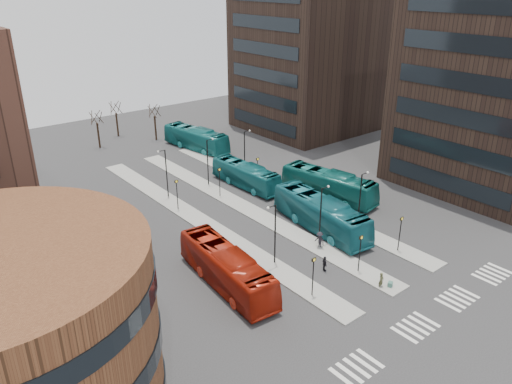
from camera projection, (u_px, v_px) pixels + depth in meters
ground at (470, 349)px, 36.64m from camera, size 160.00×160.00×0.00m
island_left at (200, 221)px, 55.64m from camera, size 2.50×45.00×0.15m
island_mid at (242, 206)px, 59.11m from camera, size 2.50×45.00×0.15m
island_right at (280, 193)px, 62.59m from camera, size 2.50×45.00×0.15m
suitcase at (390, 285)px, 43.70m from camera, size 0.57×0.52×0.58m
red_bus at (227, 268)px, 43.56m from camera, size 4.09×12.75×3.49m
teal_bus_a at (321, 214)px, 53.25m from camera, size 4.51×13.44×3.67m
teal_bus_b at (246, 175)px, 64.33m from camera, size 2.99×11.21×3.10m
teal_bus_c at (329, 185)px, 60.88m from camera, size 4.93×12.85×3.49m
teal_bus_d at (196, 139)px, 78.21m from camera, size 4.77×12.72×3.46m
traveller at (381, 281)px, 43.50m from camera, size 0.60×0.44×1.51m
commuter_a at (236, 271)px, 44.81m from camera, size 0.85×0.69×1.63m
commuter_b at (325, 264)px, 46.05m from camera, size 0.70×0.95×1.50m
commuter_c at (320, 240)px, 49.80m from camera, size 0.69×1.18×1.82m
crosswalk_stripes at (435, 313)px, 40.50m from camera, size 22.35×2.40×0.01m
round_building at (10, 375)px, 24.76m from camera, size 15.16×15.16×14.00m
tower_near at (506, 67)px, 60.57m from camera, size 20.12×20.00×30.00m
tower_far at (309, 41)px, 84.75m from camera, size 20.12×20.00×30.00m
sign_poles at (279, 209)px, 52.97m from camera, size 12.45×22.12×3.65m
lamp_posts at (257, 183)px, 56.66m from camera, size 14.04×20.24×6.12m
bare_trees at (124, 125)px, 81.68m from camera, size 10.97×8.14×5.90m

